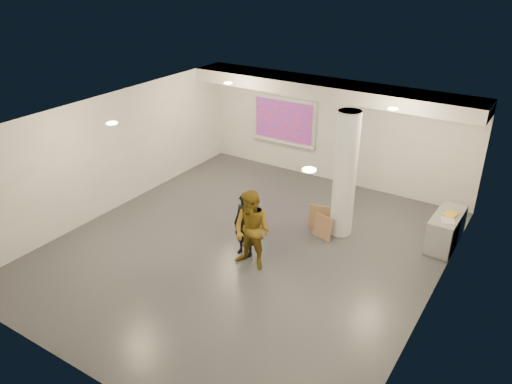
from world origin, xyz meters
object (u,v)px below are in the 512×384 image
Objects in this scene: credenza at (446,230)px; column at (345,175)px; woman at (245,225)px; man at (252,231)px; projection_screen at (284,121)px.

column is at bearing -159.57° from credenza.
woman is 0.53m from man.
column is at bearing 54.77° from woman.
column is at bearing 68.16° from man.
projection_screen is (-3.10, 2.65, 0.03)m from column.
column is 2.03× the size of woman.
projection_screen is 1.42× the size of woman.
projection_screen is 5.76m from credenza.
credenza is at bearing 36.86° from woman.
man is (-3.22, -3.09, 0.49)m from credenza.
column reaches higher than credenza.
man reaches higher than credenza.
man is (2.10, -4.99, -0.65)m from projection_screen.
woman is at bearing 141.12° from man.
man is at bearing -40.80° from woman.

